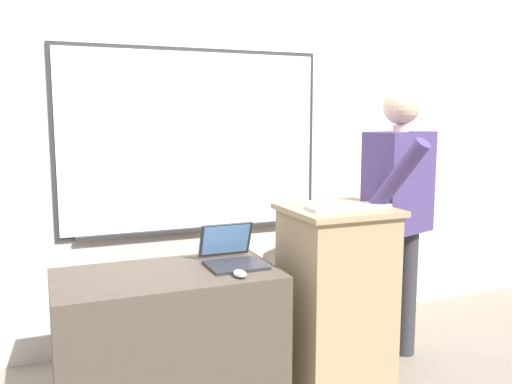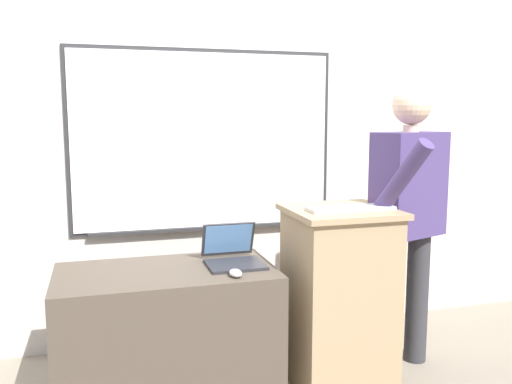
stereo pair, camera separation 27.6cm
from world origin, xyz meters
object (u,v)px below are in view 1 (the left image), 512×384
(lectern_podium, at_px, (336,294))
(computer_mouse_by_laptop, at_px, (240,274))
(laptop, at_px, (231,254))
(computer_mouse_by_keyboard, at_px, (378,203))
(side_desk, at_px, (168,339))
(person_presenter, at_px, (399,206))
(wireless_keyboard, at_px, (348,207))

(lectern_podium, height_order, computer_mouse_by_laptop, lectern_podium)
(laptop, xyz_separation_m, computer_mouse_by_laptop, (-0.04, -0.24, -0.03))
(computer_mouse_by_keyboard, bearing_deg, side_desk, 172.58)
(lectern_podium, bearing_deg, side_desk, 174.09)
(lectern_podium, height_order, laptop, lectern_podium)
(computer_mouse_by_laptop, bearing_deg, person_presenter, 10.53)
(person_presenter, bearing_deg, computer_mouse_by_laptop, 171.70)
(lectern_podium, height_order, wireless_keyboard, wireless_keyboard)
(side_desk, xyz_separation_m, computer_mouse_by_keyboard, (1.14, -0.15, 0.65))
(lectern_podium, xyz_separation_m, laptop, (-0.56, 0.13, 0.25))
(side_desk, xyz_separation_m, wireless_keyboard, (0.94, -0.16, 0.64))
(person_presenter, height_order, laptop, person_presenter)
(person_presenter, xyz_separation_m, computer_mouse_by_keyboard, (-0.24, -0.14, 0.05))
(person_presenter, bearing_deg, laptop, 158.63)
(wireless_keyboard, distance_m, computer_mouse_by_laptop, 0.69)
(laptop, relative_size, wireless_keyboard, 0.72)
(person_presenter, xyz_separation_m, computer_mouse_by_laptop, (-1.06, -0.20, -0.23))
(computer_mouse_by_laptop, relative_size, computer_mouse_by_keyboard, 1.00)
(lectern_podium, xyz_separation_m, computer_mouse_by_keyboard, (0.22, -0.05, 0.50))
(side_desk, relative_size, person_presenter, 0.67)
(computer_mouse_by_keyboard, bearing_deg, lectern_podium, 166.53)
(person_presenter, relative_size, wireless_keyboard, 3.56)
(computer_mouse_by_keyboard, bearing_deg, wireless_keyboard, -176.15)
(side_desk, bearing_deg, laptop, 6.20)
(wireless_keyboard, bearing_deg, side_desk, 170.22)
(laptop, height_order, computer_mouse_by_laptop, laptop)
(computer_mouse_by_laptop, bearing_deg, side_desk, 146.65)
(computer_mouse_by_laptop, xyz_separation_m, computer_mouse_by_keyboard, (0.82, 0.06, 0.29))
(person_presenter, distance_m, computer_mouse_by_keyboard, 0.28)
(lectern_podium, bearing_deg, computer_mouse_by_keyboard, -13.47)
(side_desk, xyz_separation_m, laptop, (0.35, 0.04, 0.40))
(laptop, distance_m, wireless_keyboard, 0.66)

